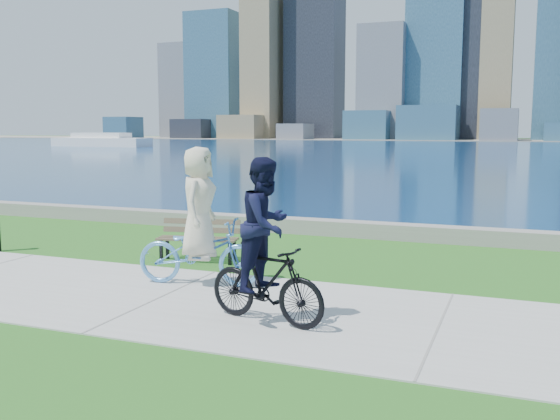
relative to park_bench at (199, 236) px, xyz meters
The scene contains 10 objects.
ground 2.67m from the park_bench, 73.94° to the right, with size 320.00×320.00×0.00m, color #1F5B18.
concrete_path 2.67m from the park_bench, 73.94° to the right, with size 80.00×3.50×0.02m, color #A8A8A3.
seawall 3.76m from the park_bench, 78.81° to the left, with size 90.00×0.50×0.35m, color gray.
bay_water 69.48m from the park_bench, 89.40° to the left, with size 320.00×131.00×0.01m, color navy.
far_shore 127.48m from the park_bench, 89.67° to the left, with size 320.00×30.00×0.12m, color gray.
city_skyline 129.09m from the park_bench, 87.71° to the left, with size 177.30×22.81×76.00m.
ferry_near 76.17m from the park_bench, 128.54° to the left, with size 13.63×3.89×1.85m.
park_bench is the anchor object (origin of this frame).
cyclist_woman 1.91m from the park_bench, 61.11° to the right, with size 1.03×2.11×2.19m.
cyclist_man 4.07m from the park_bench, 49.23° to the right, with size 0.84×1.78×2.12m.
Camera 1 is at (4.90, -7.68, 2.49)m, focal length 40.00 mm.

